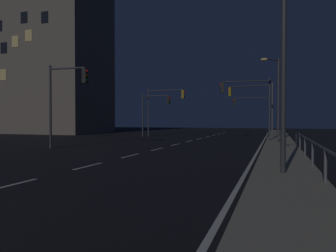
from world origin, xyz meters
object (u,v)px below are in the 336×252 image
at_px(traffic_light_near_right, 164,102).
at_px(street_lamp_mid_block, 278,49).
at_px(traffic_light_mid_left, 252,99).
at_px(street_lamp_median, 276,91).
at_px(building_distant, 41,54).
at_px(traffic_light_far_left, 155,107).
at_px(traffic_light_overhead_east, 254,106).
at_px(traffic_light_far_right, 66,91).
at_px(traffic_light_far_center, 248,96).

bearing_deg(traffic_light_near_right, street_lamp_mid_block, -62.08).
xyz_separation_m(traffic_light_mid_left, street_lamp_mid_block, (2.33, -22.75, 0.12)).
height_order(traffic_light_mid_left, street_lamp_median, street_lamp_median).
bearing_deg(traffic_light_near_right, street_lamp_median, -30.75).
relative_size(street_lamp_mid_block, building_distant, 0.28).
xyz_separation_m(traffic_light_far_left, street_lamp_median, (13.06, -6.48, 0.79)).
bearing_deg(street_lamp_median, building_distant, 160.84).
height_order(traffic_light_mid_left, traffic_light_overhead_east, traffic_light_mid_left).
relative_size(traffic_light_overhead_east, street_lamp_mid_block, 0.74).
distance_m(traffic_light_far_right, building_distant, 30.27).
bearing_deg(traffic_light_near_right, traffic_light_mid_left, -2.78).
bearing_deg(street_lamp_median, traffic_light_far_right, -144.52).
height_order(traffic_light_far_center, traffic_light_far_right, traffic_light_far_center).
distance_m(traffic_light_overhead_east, street_lamp_median, 14.90).
xyz_separation_m(street_lamp_mid_block, building_distant, (-33.48, 27.56, 7.71)).
distance_m(traffic_light_far_right, street_lamp_mid_block, 14.77).
bearing_deg(traffic_light_far_right, traffic_light_far_left, 89.58).
bearing_deg(street_lamp_median, traffic_light_near_right, 149.25).
xyz_separation_m(traffic_light_far_left, traffic_light_overhead_east, (10.43, 8.18, 0.19)).
bearing_deg(building_distant, traffic_light_far_right, -46.05).
relative_size(traffic_light_near_right, traffic_light_far_left, 1.14).
xyz_separation_m(traffic_light_far_right, street_lamp_median, (13.17, 9.39, 0.39)).
bearing_deg(building_distant, traffic_light_mid_left, -8.77).
bearing_deg(building_distant, traffic_light_far_center, -17.34).
distance_m(traffic_light_far_center, traffic_light_overhead_east, 12.74).
relative_size(traffic_light_mid_left, building_distant, 0.23).
height_order(traffic_light_far_right, street_lamp_mid_block, street_lamp_mid_block).
height_order(traffic_light_far_left, building_distant, building_distant).
bearing_deg(traffic_light_far_right, street_lamp_mid_block, -26.37).
xyz_separation_m(traffic_light_far_left, building_distant, (-20.37, 5.13, 8.47)).
height_order(traffic_light_far_center, building_distant, building_distant).
relative_size(traffic_light_far_center, building_distant, 0.23).
height_order(traffic_light_far_right, street_lamp_median, street_lamp_median).
bearing_deg(traffic_light_far_right, traffic_light_near_right, 86.86).
bearing_deg(building_distant, street_lamp_mid_block, -39.46).
height_order(traffic_light_near_right, building_distant, building_distant).
relative_size(traffic_light_far_left, traffic_light_far_right, 0.88).
relative_size(traffic_light_mid_left, traffic_light_far_left, 1.13).
height_order(traffic_light_near_right, street_lamp_mid_block, street_lamp_mid_block).
height_order(traffic_light_overhead_east, street_lamp_mid_block, street_lamp_mid_block).
distance_m(traffic_light_mid_left, traffic_light_far_right, 19.53).
xyz_separation_m(traffic_light_far_left, street_lamp_mid_block, (13.11, -22.43, 0.76)).
height_order(street_lamp_median, building_distant, building_distant).
relative_size(traffic_light_far_right, building_distant, 0.23).
xyz_separation_m(traffic_light_far_center, traffic_light_far_left, (-10.69, 4.56, -0.56)).
height_order(street_lamp_mid_block, building_distant, building_distant).
bearing_deg(building_distant, street_lamp_median, -19.16).
height_order(traffic_light_far_left, traffic_light_far_right, traffic_light_far_right).
bearing_deg(street_lamp_mid_block, traffic_light_near_right, 117.92).
distance_m(traffic_light_near_right, street_lamp_median, 14.27).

